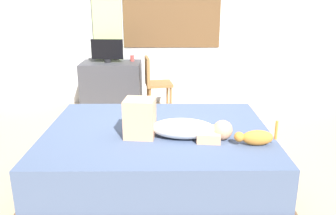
{
  "coord_description": "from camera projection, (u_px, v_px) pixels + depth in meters",
  "views": [
    {
      "loc": [
        -0.06,
        -3.07,
        1.69
      ],
      "look_at": [
        -0.04,
        0.14,
        0.66
      ],
      "focal_mm": 37.11,
      "sensor_mm": 36.0,
      "label": 1
    }
  ],
  "objects": [
    {
      "name": "ground_plane",
      "position": [
        172.0,
        176.0,
        3.44
      ],
      "size": [
        16.0,
        16.0,
        0.0
      ],
      "primitive_type": "plane",
      "color": "tan"
    },
    {
      "name": "back_wall_with_window",
      "position": [
        169.0,
        13.0,
        5.44
      ],
      "size": [
        6.4,
        0.14,
        2.9
      ],
      "color": "silver",
      "rests_on": "ground"
    },
    {
      "name": "bed",
      "position": [
        158.0,
        155.0,
        3.31
      ],
      "size": [
        2.13,
        1.68,
        0.51
      ],
      "color": "brown",
      "rests_on": "ground"
    },
    {
      "name": "person_lying",
      "position": [
        172.0,
        125.0,
        3.02
      ],
      "size": [
        0.94,
        0.35,
        0.34
      ],
      "color": "silver",
      "rests_on": "bed"
    },
    {
      "name": "cat",
      "position": [
        255.0,
        137.0,
        2.87
      ],
      "size": [
        0.36,
        0.12,
        0.21
      ],
      "color": "#C67A2D",
      "rests_on": "bed"
    },
    {
      "name": "desk",
      "position": [
        112.0,
        86.0,
        5.39
      ],
      "size": [
        0.9,
        0.56,
        0.74
      ],
      "color": "#38383D",
      "rests_on": "ground"
    },
    {
      "name": "tv_monitor",
      "position": [
        107.0,
        50.0,
        5.22
      ],
      "size": [
        0.48,
        0.1,
        0.35
      ],
      "color": "black",
      "rests_on": "desk"
    },
    {
      "name": "cup",
      "position": [
        132.0,
        58.0,
        5.37
      ],
      "size": [
        0.06,
        0.06,
        0.09
      ],
      "primitive_type": "cylinder",
      "color": "#B23D38",
      "rests_on": "desk"
    },
    {
      "name": "chair_by_desk",
      "position": [
        154.0,
        81.0,
        5.12
      ],
      "size": [
        0.43,
        0.43,
        0.86
      ],
      "color": "brown",
      "rests_on": "ground"
    },
    {
      "name": "curtain_left",
      "position": [
        108.0,
        28.0,
        5.39
      ],
      "size": [
        0.44,
        0.06,
        2.47
      ],
      "primitive_type": "cube",
      "color": "#ADCC75",
      "rests_on": "ground"
    }
  ]
}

